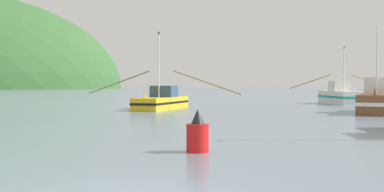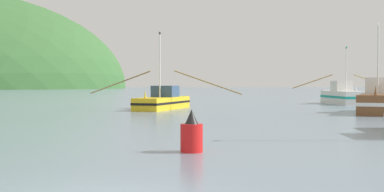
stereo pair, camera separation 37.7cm
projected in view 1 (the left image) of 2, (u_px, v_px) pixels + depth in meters
The scene contains 4 objects.
fishing_boat_yellow at pixel (162, 101), 44.68m from camera, with size 13.44×8.68×6.80m.
fishing_boat_white at pixel (340, 96), 55.72m from camera, with size 11.37×8.33×6.29m.
fishing_boat_brown at pixel (377, 101), 38.77m from camera, with size 5.93×8.30×6.89m.
channel_buoy at pixel (198, 135), 16.81m from camera, with size 0.75×0.75×1.44m.
Camera 1 is at (0.75, -9.61, 2.31)m, focal length 46.97 mm.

